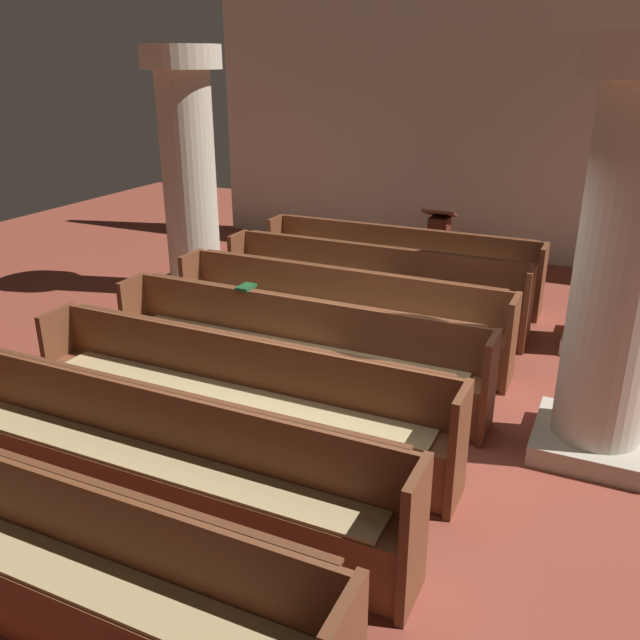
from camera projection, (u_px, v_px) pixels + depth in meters
name	position (u px, v px, depth m)	size (l,w,h in m)	color
ground_plane	(352.00, 421.00, 6.14)	(19.20, 19.20, 0.00)	brown
back_wall	(501.00, 118.00, 10.45)	(10.00, 0.16, 4.50)	beige
pew_row_0	(399.00, 261.00, 9.17)	(3.86, 0.46, 0.96)	brown
pew_row_1	(371.00, 283.00, 8.27)	(3.86, 0.46, 0.96)	brown
pew_row_2	(337.00, 311.00, 7.37)	(3.86, 0.47, 0.96)	brown
pew_row_3	(293.00, 346.00, 6.47)	(3.86, 0.46, 0.96)	brown
pew_row_4	(235.00, 392.00, 5.57)	(3.86, 0.46, 0.96)	brown
pew_row_5	(154.00, 457.00, 4.67)	(3.86, 0.47, 0.96)	brown
pew_row_6	(35.00, 552.00, 3.76)	(3.86, 0.46, 0.96)	brown
pillar_aisle_side	(633.00, 199.00, 7.11)	(1.05, 1.05, 3.29)	#B6AD9A
pillar_far_side	(189.00, 170.00, 9.02)	(1.05, 1.05, 3.29)	#B6AD9A
pillar_aisle_rear	(625.00, 257.00, 5.06)	(1.04, 1.04, 3.29)	#B6AD9A
lectern	(438.00, 250.00, 9.93)	(0.48, 0.45, 1.08)	#411E13
hymn_book	(246.00, 287.00, 6.71)	(0.14, 0.21, 0.03)	#194723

